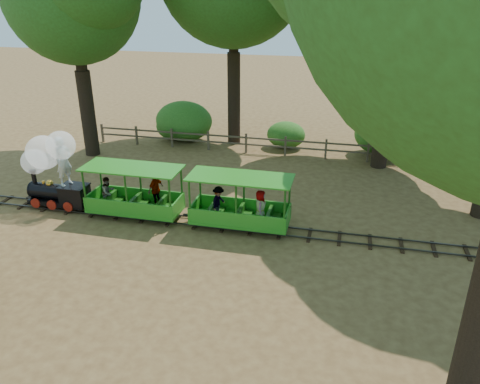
% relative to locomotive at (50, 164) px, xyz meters
% --- Properties ---
extents(ground, '(90.00, 90.00, 0.00)m').
position_rel_locomotive_xyz_m(ground, '(6.67, -0.07, -1.74)').
color(ground, olive).
rests_on(ground, ground).
extents(track, '(22.00, 1.00, 0.10)m').
position_rel_locomotive_xyz_m(track, '(6.67, -0.07, -1.68)').
color(track, '#3F3D3A').
rests_on(track, ground).
extents(locomotive, '(2.68, 1.26, 3.08)m').
position_rel_locomotive_xyz_m(locomotive, '(0.00, 0.00, 0.00)').
color(locomotive, black).
rests_on(locomotive, ground).
extents(carriage_front, '(3.54, 1.47, 1.84)m').
position_rel_locomotive_xyz_m(carriage_front, '(3.29, -0.03, -0.95)').
color(carriage_front, '#2B9320').
rests_on(carriage_front, track).
extents(carriage_rear, '(3.54, 1.44, 1.84)m').
position_rel_locomotive_xyz_m(carriage_rear, '(7.22, -0.09, -0.96)').
color(carriage_rear, '#2B9320').
rests_on(carriage_rear, track).
extents(oak_ne, '(8.57, 7.54, 9.74)m').
position_rel_locomotive_xyz_m(oak_ne, '(12.14, 7.52, 4.92)').
color(oak_ne, '#2D2116').
rests_on(oak_ne, ground).
extents(fence, '(18.10, 0.10, 1.00)m').
position_rel_locomotive_xyz_m(fence, '(6.67, 7.93, -1.16)').
color(fence, brown).
rests_on(fence, ground).
extents(shrub_west, '(2.07, 1.59, 1.43)m').
position_rel_locomotive_xyz_m(shrub_west, '(1.35, 9.23, -1.03)').
color(shrub_west, '#2D6B1E').
rests_on(shrub_west, ground).
extents(shrub_mid_w, '(3.12, 2.40, 2.16)m').
position_rel_locomotive_xyz_m(shrub_mid_w, '(1.91, 9.23, -0.66)').
color(shrub_mid_w, '#2D6B1E').
rests_on(shrub_mid_w, ground).
extents(shrub_mid_e, '(2.01, 1.54, 1.39)m').
position_rel_locomotive_xyz_m(shrub_mid_e, '(7.52, 9.23, -1.05)').
color(shrub_mid_e, '#2D6B1E').
rests_on(shrub_mid_e, ground).
extents(shrub_east, '(2.95, 2.27, 2.05)m').
position_rel_locomotive_xyz_m(shrub_east, '(12.44, 9.23, -0.72)').
color(shrub_east, '#2D6B1E').
rests_on(shrub_east, ground).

